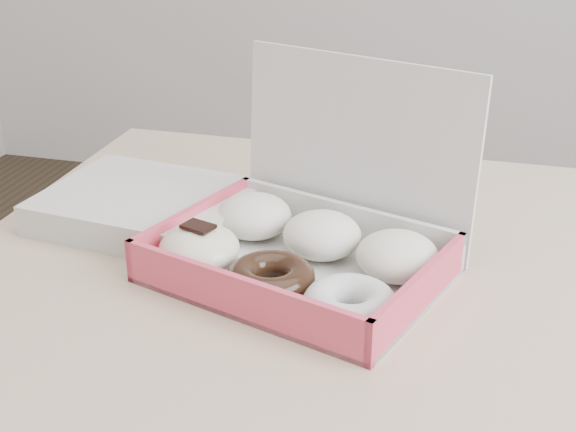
# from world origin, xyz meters

# --- Properties ---
(table) EXTENTS (1.20, 0.80, 0.75)m
(table) POSITION_xyz_m (0.00, 0.00, 0.67)
(table) COLOR tan
(table) RESTS_ON ground
(donut_box) EXTENTS (0.36, 0.32, 0.22)m
(donut_box) POSITION_xyz_m (-0.20, -0.00, 0.78)
(donut_box) COLOR silver
(donut_box) RESTS_ON table
(newspapers) EXTENTS (0.27, 0.22, 0.04)m
(newspapers) POSITION_xyz_m (-0.42, 0.07, 0.77)
(newspapers) COLOR silver
(newspapers) RESTS_ON table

